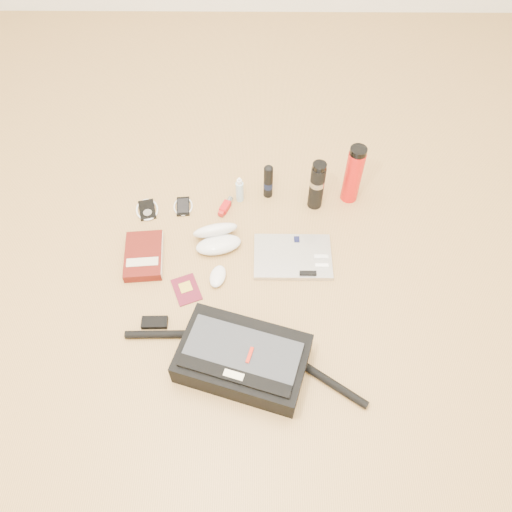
{
  "coord_description": "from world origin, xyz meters",
  "views": [
    {
      "loc": [
        0.05,
        -1.0,
        1.6
      ],
      "look_at": [
        0.04,
        0.11,
        0.06
      ],
      "focal_mm": 35.0,
      "sensor_mm": 36.0,
      "label": 1
    }
  ],
  "objects_px": {
    "laptop": "(293,257)",
    "thermos_black": "(317,185)",
    "messenger_bag": "(242,358)",
    "book": "(144,256)",
    "thermos_red": "(353,175)"
  },
  "relations": [
    {
      "from": "book",
      "to": "thermos_black",
      "type": "height_order",
      "value": "thermos_black"
    },
    {
      "from": "laptop",
      "to": "book",
      "type": "xyz_separation_m",
      "value": [
        -0.58,
        -0.01,
        0.01
      ]
    },
    {
      "from": "laptop",
      "to": "thermos_black",
      "type": "height_order",
      "value": "thermos_black"
    },
    {
      "from": "laptop",
      "to": "book",
      "type": "relative_size",
      "value": 1.31
    },
    {
      "from": "messenger_bag",
      "to": "thermos_red",
      "type": "height_order",
      "value": "thermos_red"
    },
    {
      "from": "book",
      "to": "thermos_black",
      "type": "xyz_separation_m",
      "value": [
        0.68,
        0.29,
        0.1
      ]
    },
    {
      "from": "messenger_bag",
      "to": "thermos_black",
      "type": "height_order",
      "value": "thermos_black"
    },
    {
      "from": "messenger_bag",
      "to": "laptop",
      "type": "distance_m",
      "value": 0.49
    },
    {
      "from": "laptop",
      "to": "thermos_black",
      "type": "xyz_separation_m",
      "value": [
        0.1,
        0.28,
        0.11
      ]
    },
    {
      "from": "thermos_black",
      "to": "thermos_red",
      "type": "bearing_deg",
      "value": 16.07
    },
    {
      "from": "laptop",
      "to": "messenger_bag",
      "type": "bearing_deg",
      "value": -112.57
    },
    {
      "from": "laptop",
      "to": "book",
      "type": "distance_m",
      "value": 0.58
    },
    {
      "from": "messenger_bag",
      "to": "book",
      "type": "distance_m",
      "value": 0.59
    },
    {
      "from": "messenger_bag",
      "to": "thermos_red",
      "type": "relative_size",
      "value": 3.01
    },
    {
      "from": "messenger_bag",
      "to": "laptop",
      "type": "xyz_separation_m",
      "value": [
        0.19,
        0.45,
        -0.04
      ]
    }
  ]
}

